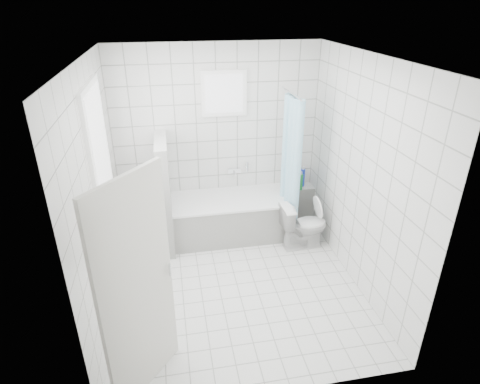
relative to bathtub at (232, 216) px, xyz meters
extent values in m
plane|color=white|center=(-0.13, -1.12, -0.29)|extent=(3.00, 3.00, 0.00)
plane|color=white|center=(-0.13, -1.12, 2.31)|extent=(3.00, 3.00, 0.00)
cube|color=white|center=(-0.13, 0.38, 1.01)|extent=(2.80, 0.02, 2.60)
cube|color=white|center=(-0.13, -2.62, 1.01)|extent=(2.80, 0.02, 2.60)
cube|color=white|center=(-1.53, -1.12, 1.01)|extent=(0.02, 3.00, 2.60)
cube|color=white|center=(1.27, -1.12, 1.01)|extent=(0.02, 3.00, 2.60)
cube|color=white|center=(-1.48, -0.82, 1.31)|extent=(0.01, 0.90, 1.40)
cube|color=white|center=(-0.03, 0.33, 1.66)|extent=(0.50, 0.01, 0.50)
cube|color=white|center=(-1.44, -0.82, 0.57)|extent=(0.18, 1.02, 0.08)
cube|color=silver|center=(-1.13, -2.29, 0.71)|extent=(0.53, 0.65, 2.00)
cube|color=white|center=(0.00, 0.00, -0.02)|extent=(1.65, 0.75, 0.55)
cube|color=white|center=(0.00, 0.00, 0.27)|extent=(1.67, 0.77, 0.03)
cube|color=white|center=(-0.90, -0.05, 0.46)|extent=(0.15, 0.85, 1.50)
cube|color=white|center=(1.07, 0.25, -0.02)|extent=(0.40, 0.24, 0.55)
imported|color=white|center=(0.90, -0.47, 0.03)|extent=(0.65, 0.39, 0.64)
cylinder|color=silver|center=(0.77, -0.02, 1.71)|extent=(0.02, 0.80, 0.02)
cube|color=silver|center=(0.10, 0.33, 0.56)|extent=(0.18, 0.06, 0.06)
imported|color=#37DCF7|center=(-1.43, -1.00, 0.70)|extent=(0.12, 0.12, 0.18)
imported|color=silver|center=(-1.43, -0.69, 0.74)|extent=(0.14, 0.14, 0.26)
imported|color=#B95C9E|center=(-1.43, -0.50, 0.71)|extent=(0.13, 0.13, 0.20)
imported|color=white|center=(-1.43, -0.89, 0.70)|extent=(0.18, 0.18, 0.19)
imported|color=#D854B5|center=(-1.43, -1.14, 0.75)|extent=(0.14, 0.14, 0.28)
cylinder|color=blue|center=(1.11, 0.27, 0.39)|extent=(0.06, 0.06, 0.27)
cylinder|color=#F63F1C|center=(1.04, 0.28, 0.36)|extent=(0.06, 0.06, 0.21)
cylinder|color=#168735|center=(1.05, 0.16, 0.38)|extent=(0.06, 0.06, 0.24)
camera|label=1|loc=(-0.79, -4.89, 2.80)|focal=30.00mm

